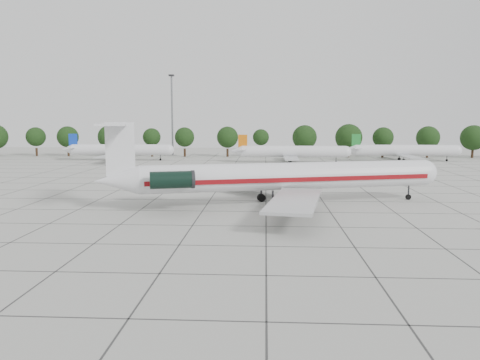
{
  "coord_description": "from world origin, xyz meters",
  "views": [
    {
      "loc": [
        -0.14,
        -57.42,
        11.51
      ],
      "look_at": [
        -3.45,
        3.71,
        3.5
      ],
      "focal_mm": 35.0,
      "sensor_mm": 36.0,
      "label": 1
    }
  ],
  "objects": [
    {
      "name": "main_airliner",
      "position": [
        0.77,
        4.64,
        3.92
      ],
      "size": [
        46.58,
        35.88,
        11.09
      ],
      "rotation": [
        0.0,
        0.0,
        0.27
      ],
      "color": "silver",
      "rests_on": "ground"
    },
    {
      "name": "bg_airliner_c",
      "position": [
        7.11,
        66.46,
        2.91
      ],
      "size": [
        28.24,
        27.2,
        7.4
      ],
      "color": "silver",
      "rests_on": "ground"
    },
    {
      "name": "ground",
      "position": [
        0.0,
        0.0,
        0.0
      ],
      "size": [
        260.0,
        260.0,
        0.0
      ],
      "primitive_type": "plane",
      "color": "#B2B2AB",
      "rests_on": "ground"
    },
    {
      "name": "bg_airliner_b",
      "position": [
        -40.73,
        71.03,
        2.91
      ],
      "size": [
        28.24,
        27.2,
        7.4
      ],
      "color": "silver",
      "rests_on": "ground"
    },
    {
      "name": "tree_line",
      "position": [
        -11.68,
        85.0,
        5.98
      ],
      "size": [
        249.86,
        8.44,
        10.22
      ],
      "color": "#332114",
      "rests_on": "ground"
    },
    {
      "name": "floodlight_mast",
      "position": [
        -30.0,
        92.0,
        14.28
      ],
      "size": [
        1.6,
        1.6,
        25.45
      ],
      "color": "slate",
      "rests_on": "ground"
    },
    {
      "name": "bg_airliner_d",
      "position": [
        38.04,
        72.75,
        2.91
      ],
      "size": [
        28.24,
        27.2,
        7.4
      ],
      "color": "silver",
      "rests_on": "ground"
    },
    {
      "name": "apron_joints",
      "position": [
        0.0,
        15.0,
        0.01
      ],
      "size": [
        170.0,
        170.0,
        0.02
      ],
      "primitive_type": "cube",
      "color": "#383838",
      "rests_on": "ground"
    }
  ]
}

